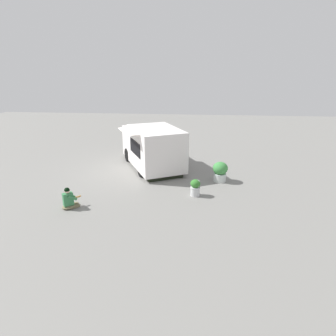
{
  "coord_description": "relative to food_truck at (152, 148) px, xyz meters",
  "views": [
    {
      "loc": [
        13.69,
        3.27,
        5.06
      ],
      "look_at": [
        2.0,
        2.15,
        0.99
      ],
      "focal_mm": 30.75,
      "sensor_mm": 36.0,
      "label": 1
    }
  ],
  "objects": [
    {
      "name": "food_truck",
      "position": [
        0.0,
        0.0,
        0.0
      ],
      "size": [
        5.09,
        4.0,
        2.22
      ],
      "color": "white",
      "rests_on": "ground_plane"
    },
    {
      "name": "ground_plane",
      "position": [
        0.97,
        -1.02,
        -1.08
      ],
      "size": [
        40.0,
        40.0,
        0.0
      ],
      "primitive_type": "plane",
      "color": "gray"
    },
    {
      "name": "person_customer",
      "position": [
        5.13,
        -2.44,
        -0.76
      ],
      "size": [
        0.7,
        0.73,
        0.84
      ],
      "color": "#726B4C",
      "rests_on": "ground_plane"
    },
    {
      "name": "planter_flowering_far",
      "position": [
        1.78,
        3.48,
        -0.57
      ],
      "size": [
        0.7,
        0.7,
        0.95
      ],
      "color": "silver",
      "rests_on": "ground_plane"
    },
    {
      "name": "planter_flowering_near",
      "position": [
        3.54,
        2.34,
        -0.7
      ],
      "size": [
        0.41,
        0.41,
        0.72
      ],
      "color": "silver",
      "rests_on": "ground_plane"
    }
  ]
}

